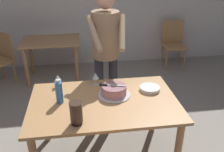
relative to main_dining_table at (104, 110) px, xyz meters
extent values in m
cube|color=tan|center=(0.00, 0.00, 0.09)|extent=(1.48, 0.94, 0.03)
cylinder|color=tan|center=(0.67, -0.40, -0.28)|extent=(0.07, 0.07, 0.72)
cylinder|color=tan|center=(-0.67, 0.40, -0.28)|extent=(0.07, 0.07, 0.72)
cylinder|color=tan|center=(0.67, 0.40, -0.28)|extent=(0.07, 0.07, 0.72)
cylinder|color=silver|center=(0.12, 0.10, 0.12)|extent=(0.34, 0.34, 0.01)
cylinder|color=#D18C93|center=(0.12, 0.10, 0.17)|extent=(0.26, 0.26, 0.09)
cylinder|color=#926267|center=(0.12, 0.10, 0.22)|extent=(0.25, 0.25, 0.01)
cube|color=silver|center=(0.14, 0.09, 0.23)|extent=(0.20, 0.07, 0.00)
cube|color=black|center=(0.01, 0.13, 0.23)|extent=(0.08, 0.04, 0.02)
cylinder|color=white|center=(0.52, 0.15, 0.11)|extent=(0.22, 0.22, 0.01)
cylinder|color=white|center=(0.52, 0.15, 0.12)|extent=(0.22, 0.22, 0.01)
cylinder|color=white|center=(0.52, 0.15, 0.13)|extent=(0.22, 0.22, 0.01)
cylinder|color=white|center=(0.52, 0.15, 0.14)|extent=(0.22, 0.22, 0.01)
cylinder|color=silver|center=(-0.47, 0.37, 0.11)|extent=(0.07, 0.07, 0.00)
cylinder|color=silver|center=(-0.47, 0.37, 0.15)|extent=(0.01, 0.01, 0.07)
cone|color=silver|center=(-0.47, 0.37, 0.22)|extent=(0.08, 0.08, 0.07)
cylinder|color=silver|center=(-0.05, 0.36, 0.11)|extent=(0.07, 0.07, 0.00)
cylinder|color=silver|center=(-0.05, 0.36, 0.15)|extent=(0.01, 0.01, 0.07)
cone|color=silver|center=(-0.05, 0.36, 0.22)|extent=(0.08, 0.08, 0.07)
cylinder|color=#387AC6|center=(-0.43, 0.04, 0.22)|extent=(0.07, 0.07, 0.22)
cylinder|color=silver|center=(-0.43, 0.04, 0.34)|extent=(0.04, 0.04, 0.03)
cylinder|color=black|center=(-0.27, -0.33, 0.12)|extent=(0.10, 0.10, 0.03)
cylinder|color=#3F2D23|center=(-0.27, -0.33, 0.23)|extent=(0.11, 0.11, 0.18)
cylinder|color=#2D2D38|center=(0.19, 0.69, -0.17)|extent=(0.11, 0.11, 0.95)
cylinder|color=#2D2D38|center=(0.01, 0.69, -0.17)|extent=(0.11, 0.11, 0.95)
cylinder|color=#997A5B|center=(0.10, 0.69, 0.58)|extent=(0.32, 0.32, 0.55)
sphere|color=tan|center=(0.10, 0.69, 0.98)|extent=(0.20, 0.20, 0.20)
cylinder|color=#997A5B|center=(0.27, 0.52, 0.66)|extent=(0.14, 0.42, 0.34)
cylinder|color=#997A5B|center=(-0.04, 0.50, 0.66)|extent=(0.17, 0.42, 0.34)
cube|color=tan|center=(-0.69, 2.14, 0.08)|extent=(1.00, 0.70, 0.03)
cylinder|color=tan|center=(-1.12, 1.87, -0.29)|extent=(0.07, 0.07, 0.71)
cylinder|color=tan|center=(-0.27, 1.87, -0.29)|extent=(0.07, 0.07, 0.71)
cylinder|color=tan|center=(-1.12, 2.42, -0.29)|extent=(0.07, 0.07, 0.71)
cylinder|color=tan|center=(-0.27, 2.42, -0.29)|extent=(0.07, 0.07, 0.71)
cylinder|color=tan|center=(-1.37, 2.03, -0.44)|extent=(0.04, 0.04, 0.41)
cylinder|color=tan|center=(-1.64, 2.27, -0.44)|extent=(0.04, 0.04, 0.41)
cube|color=tan|center=(-1.49, 2.17, 0.03)|extent=(0.35, 0.31, 0.45)
cube|color=tan|center=(1.68, 2.38, -0.21)|extent=(0.48, 0.48, 0.04)
cylinder|color=tan|center=(1.85, 2.18, -0.44)|extent=(0.04, 0.04, 0.41)
cylinder|color=tan|center=(1.48, 2.21, -0.44)|extent=(0.04, 0.04, 0.41)
cylinder|color=tan|center=(1.88, 2.54, -0.44)|extent=(0.04, 0.04, 0.41)
cylinder|color=tan|center=(1.52, 2.58, -0.44)|extent=(0.04, 0.04, 0.41)
cube|color=tan|center=(1.70, 2.58, 0.03)|extent=(0.44, 0.07, 0.45)
camera|label=1|loc=(-0.22, -2.10, 1.42)|focal=39.53mm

